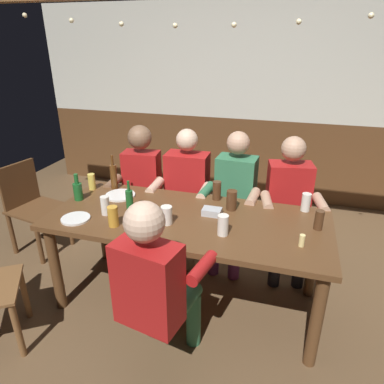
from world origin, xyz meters
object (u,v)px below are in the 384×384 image
(dining_table, at_px, (188,229))
(pint_glass_0, at_px, (92,182))
(person_1, at_px, (185,189))
(bottle_2, at_px, (78,190))
(pint_glass_4, at_px, (306,202))
(pint_glass_7, at_px, (232,200))
(person_0, at_px, (140,185))
(plate_1, at_px, (76,219))
(table_candle, at_px, (302,241))
(pint_glass_2, at_px, (217,191))
(person_3, at_px, (289,202))
(chair_empty_near_right, at_px, (31,205))
(bottle_1, at_px, (114,176))
(pint_glass_5, at_px, (223,225))
(bottle_0, at_px, (129,199))
(plate_0, at_px, (120,195))
(condiment_caddy, at_px, (212,212))
(pint_glass_6, at_px, (113,216))
(person_2, at_px, (234,195))
(pint_glass_1, at_px, (105,205))
(person_4, at_px, (156,283))
(pint_glass_3, at_px, (167,215))

(dining_table, distance_m, pint_glass_0, 1.00)
(pint_glass_0, bearing_deg, dining_table, -15.77)
(person_1, relative_size, bottle_2, 5.55)
(pint_glass_4, relative_size, pint_glass_7, 0.90)
(person_0, distance_m, plate_1, 0.92)
(table_candle, distance_m, pint_glass_2, 0.86)
(person_3, height_order, bottle_2, person_3)
(chair_empty_near_right, height_order, bottle_1, bottle_1)
(person_1, xyz_separation_m, pint_glass_5, (0.53, -0.84, 0.15))
(person_3, xyz_separation_m, pint_glass_0, (-1.66, -0.40, 0.15))
(table_candle, distance_m, bottle_0, 1.27)
(pint_glass_4, bearing_deg, plate_0, -173.78)
(pint_glass_4, bearing_deg, plate_1, -158.60)
(condiment_caddy, xyz_separation_m, bottle_1, (-0.93, 0.24, 0.09))
(condiment_caddy, relative_size, pint_glass_2, 0.90)
(person_1, relative_size, pint_glass_2, 7.94)
(pint_glass_6, bearing_deg, table_candle, 4.61)
(person_2, relative_size, pint_glass_1, 8.69)
(plate_0, distance_m, plate_1, 0.48)
(condiment_caddy, height_order, pint_glass_1, pint_glass_1)
(person_4, bearing_deg, pint_glass_0, 147.23)
(person_4, xyz_separation_m, plate_0, (-0.66, 0.86, 0.10))
(person_2, bearing_deg, bottle_2, 31.82)
(bottle_2, bearing_deg, pint_glass_7, 8.27)
(pint_glass_1, bearing_deg, pint_glass_4, 18.84)
(bottle_2, height_order, pint_glass_1, bottle_2)
(person_0, height_order, pint_glass_2, person_0)
(person_2, xyz_separation_m, plate_1, (-0.99, -0.93, 0.09))
(person_3, bearing_deg, condiment_caddy, 35.45)
(condiment_caddy, relative_size, plate_1, 0.67)
(chair_empty_near_right, xyz_separation_m, pint_glass_2, (1.84, 0.04, 0.36))
(person_0, xyz_separation_m, person_1, (0.45, 0.02, -0.00))
(pint_glass_2, relative_size, pint_glass_3, 1.17)
(bottle_1, xyz_separation_m, pint_glass_0, (-0.18, -0.07, -0.05))
(chair_empty_near_right, distance_m, pint_glass_1, 1.25)
(pint_glass_6, bearing_deg, pint_glass_7, 33.35)
(person_2, relative_size, pint_glass_4, 8.94)
(pint_glass_0, bearing_deg, chair_empty_near_right, 175.46)
(bottle_0, relative_size, bottle_2, 1.07)
(person_2, xyz_separation_m, pint_glass_6, (-0.68, -0.93, 0.16))
(pint_glass_4, xyz_separation_m, pint_glass_6, (-1.28, -0.63, 0.00))
(pint_glass_0, bearing_deg, pint_glass_5, -19.18)
(person_4, bearing_deg, plate_1, 164.20)
(dining_table, distance_m, pint_glass_6, 0.56)
(plate_1, height_order, pint_glass_7, pint_glass_7)
(person_0, bearing_deg, pint_glass_5, 133.24)
(dining_table, relative_size, table_candle, 25.63)
(bottle_2, relative_size, pint_glass_3, 1.68)
(bottle_0, distance_m, pint_glass_5, 0.77)
(bottle_1, xyz_separation_m, pint_glass_5, (1.07, -0.50, -0.04))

